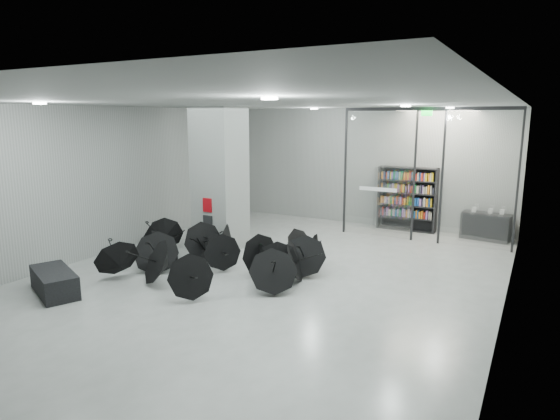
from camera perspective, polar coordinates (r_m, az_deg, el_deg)
The scene contains 10 objects.
room at distance 10.42m, azimuth -2.53°, elevation 6.26°, with size 14.00×14.02×4.01m.
column at distance 13.54m, azimuth -7.18°, elevation 3.71°, with size 1.20×1.20×4.00m, color slate.
fire_cabinet at distance 13.15m, azimuth -8.69°, elevation 0.58°, with size 0.28×0.04×0.38m, color #A50A07.
info_panel at distance 13.25m, azimuth -8.63°, elevation -1.54°, with size 0.30×0.03×0.42m, color black.
exit_sign at distance 14.49m, azimuth 17.15°, elevation 11.00°, with size 0.30×0.06×0.15m, color #0CE533.
glass_partition at distance 14.77m, azimuth 16.92°, elevation 4.63°, with size 5.06×0.08×4.00m.
bench at distance 11.36m, azimuth -25.38°, elevation -7.79°, with size 1.56×0.67×0.50m, color black.
bookshelf at distance 16.29m, azimuth 14.96°, elevation 1.29°, with size 1.91×0.38×2.11m, color black, non-canonical shape.
shop_counter at distance 15.92m, azimuth 23.38°, elevation -1.81°, with size 1.39×0.56×0.83m, color black.
umbrella_cluster at distance 11.81m, azimuth -7.35°, elevation -5.76°, with size 5.64×4.35×1.32m.
Camera 1 is at (5.39, -8.88, 3.71)m, focal length 30.58 mm.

